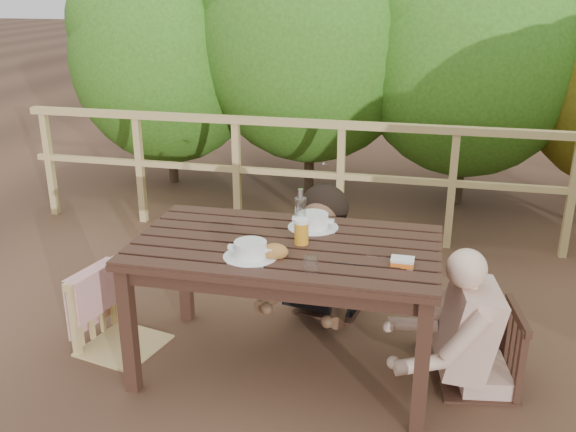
% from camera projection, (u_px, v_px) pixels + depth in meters
% --- Properties ---
extents(ground, '(60.00, 60.00, 0.00)m').
position_uv_depth(ground, '(286.00, 366.00, 3.69)').
color(ground, brown).
rests_on(ground, ground).
extents(table, '(1.63, 0.91, 0.75)m').
position_uv_depth(table, '(286.00, 308.00, 3.55)').
color(table, black).
rests_on(table, ground).
extents(chair_left, '(0.53, 0.53, 0.89)m').
position_uv_depth(chair_left, '(117.00, 280.00, 3.73)').
color(chair_left, tan).
rests_on(chair_left, ground).
extents(chair_far, '(0.48, 0.48, 0.83)m').
position_uv_depth(chair_far, '(332.00, 250.00, 4.21)').
color(chair_far, black).
rests_on(chair_far, ground).
extents(chair_right, '(0.48, 0.48, 0.84)m').
position_uv_depth(chair_right, '(483.00, 314.00, 3.39)').
color(chair_right, black).
rests_on(chair_right, ground).
extents(woman, '(0.67, 0.77, 1.37)m').
position_uv_depth(woman, '(334.00, 210.00, 4.14)').
color(woman, black).
rests_on(woman, ground).
extents(diner_right, '(0.72, 0.61, 1.30)m').
position_uv_depth(diner_right, '(494.00, 276.00, 3.31)').
color(diner_right, tan).
rests_on(diner_right, ground).
extents(railing, '(5.60, 0.10, 1.01)m').
position_uv_depth(railing, '(340.00, 181.00, 5.34)').
color(railing, tan).
rests_on(railing, ground).
extents(hedge_row, '(6.60, 1.60, 3.80)m').
position_uv_depth(hedge_row, '(408.00, 0.00, 5.87)').
color(hedge_row, '#326419').
rests_on(hedge_row, ground).
extents(soup_near, '(0.28, 0.28, 0.09)m').
position_uv_depth(soup_near, '(250.00, 250.00, 3.24)').
color(soup_near, white).
rests_on(soup_near, table).
extents(soup_far, '(0.29, 0.29, 0.10)m').
position_uv_depth(soup_far, '(313.00, 221.00, 3.62)').
color(soup_far, silver).
rests_on(soup_far, table).
extents(bread_roll, '(0.14, 0.10, 0.08)m').
position_uv_depth(bread_roll, '(275.00, 251.00, 3.25)').
color(bread_roll, '#9D6731').
rests_on(bread_roll, table).
extents(beer_glass, '(0.08, 0.08, 0.15)m').
position_uv_depth(beer_glass, '(301.00, 233.00, 3.39)').
color(beer_glass, orange).
rests_on(beer_glass, table).
extents(bottle, '(0.06, 0.06, 0.26)m').
position_uv_depth(bottle, '(300.00, 212.00, 3.53)').
color(bottle, white).
rests_on(bottle, table).
extents(tumbler, '(0.07, 0.07, 0.08)m').
position_uv_depth(tumbler, '(311.00, 265.00, 3.08)').
color(tumbler, silver).
rests_on(tumbler, table).
extents(butter_tub, '(0.12, 0.08, 0.05)m').
position_uv_depth(butter_tub, '(402.00, 263.00, 3.15)').
color(butter_tub, white).
rests_on(butter_tub, table).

